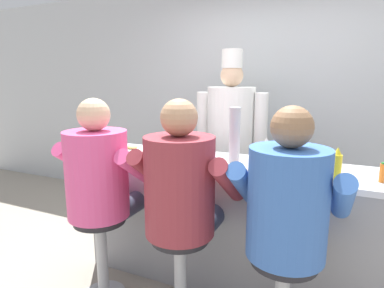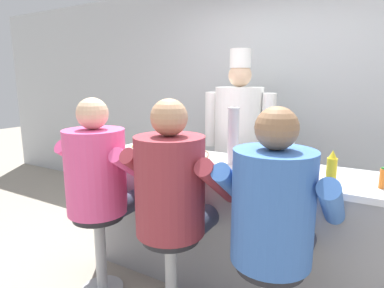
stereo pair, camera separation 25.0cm
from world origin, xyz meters
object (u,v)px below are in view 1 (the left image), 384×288
mustard_bottle_yellow (337,166)px  diner_seated_maroon (182,191)px  coffee_mug_tan (200,154)px  diner_seated_blue (288,209)px  hot_sauce_bottle_orange (382,173)px  water_pitcher_clear (285,153)px  ketchup_bottle_red (266,156)px  breakfast_plate (132,149)px  diner_seated_pink (101,179)px  cereal_bowl (165,152)px  cook_in_whites_near (230,136)px  cup_stack_steel (235,135)px

mustard_bottle_yellow → diner_seated_maroon: size_ratio=0.15×
coffee_mug_tan → diner_seated_blue: (0.75, -0.54, -0.12)m
hot_sauce_bottle_orange → water_pitcher_clear: water_pitcher_clear is taller
ketchup_bottle_red → coffee_mug_tan: ketchup_bottle_red is taller
hot_sauce_bottle_orange → coffee_mug_tan: size_ratio=0.89×
breakfast_plate → diner_seated_pink: size_ratio=0.17×
coffee_mug_tan → cereal_bowl: bearing=-179.5°
cereal_bowl → diner_seated_pink: diner_seated_pink is taller
cereal_bowl → diner_seated_blue: diner_seated_blue is taller
coffee_mug_tan → cook_in_whites_near: bearing=90.8°
mustard_bottle_yellow → cereal_bowl: 1.30m
cereal_bowl → cook_in_whites_near: 0.87m
cereal_bowl → cook_in_whites_near: (0.30, 0.82, 0.03)m
breakfast_plate → cereal_bowl: (0.36, -0.05, 0.01)m
diner_seated_maroon → ketchup_bottle_red: bearing=41.0°
hot_sauce_bottle_orange → diner_seated_pink: size_ratio=0.08×
hot_sauce_bottle_orange → cup_stack_steel: 0.97m
ketchup_bottle_red → coffee_mug_tan: 0.58m
breakfast_plate → coffee_mug_tan: size_ratio=1.74×
mustard_bottle_yellow → diner_seated_pink: bearing=-167.5°
breakfast_plate → cook_in_whites_near: (0.66, 0.77, 0.05)m
water_pitcher_clear → diner_seated_maroon: (-0.53, -0.58, -0.17)m
ketchup_bottle_red → hot_sauce_bottle_orange: ketchup_bottle_red is taller
breakfast_plate → diner_seated_maroon: (0.78, -0.59, -0.08)m
cup_stack_steel → cereal_bowl: bearing=-179.0°
water_pitcher_clear → diner_seated_blue: size_ratio=0.14×
cup_stack_steel → diner_seated_blue: diner_seated_blue is taller
coffee_mug_tan → hot_sauce_bottle_orange: bearing=-3.6°
coffee_mug_tan → ketchup_bottle_red: bearing=-17.1°
breakfast_plate → cereal_bowl: size_ratio=1.48×
mustard_bottle_yellow → diner_seated_pink: 1.55m
ketchup_bottle_red → cereal_bowl: 0.88m
hot_sauce_bottle_orange → mustard_bottle_yellow: bearing=-152.3°
mustard_bottle_yellow → water_pitcher_clear: mustard_bottle_yellow is taller
diner_seated_pink → diner_seated_blue: diner_seated_pink is taller
ketchup_bottle_red → water_pitcher_clear: (0.10, 0.21, -0.01)m
ketchup_bottle_red → water_pitcher_clear: 0.23m
mustard_bottle_yellow → cook_in_whites_near: 1.43m
diner_seated_blue → cook_in_whites_near: cook_in_whites_near is taller
cook_in_whites_near → coffee_mug_tan: bearing=-89.2°
cup_stack_steel → diner_seated_blue: 0.78m
hot_sauce_bottle_orange → diner_seated_pink: diner_seated_pink is taller
water_pitcher_clear → diner_seated_pink: (-1.17, -0.58, -0.18)m
mustard_bottle_yellow → cook_in_whites_near: bearing=133.9°
coffee_mug_tan → diner_seated_maroon: (0.12, -0.54, -0.11)m
breakfast_plate → diner_seated_blue: (1.42, -0.59, -0.09)m
breakfast_plate → cereal_bowl: 0.36m
water_pitcher_clear → cup_stack_steel: cup_stack_steel is taller
diner_seated_blue → breakfast_plate: bearing=157.4°
diner_seated_blue → cook_in_whites_near: (-0.76, 1.36, 0.14)m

